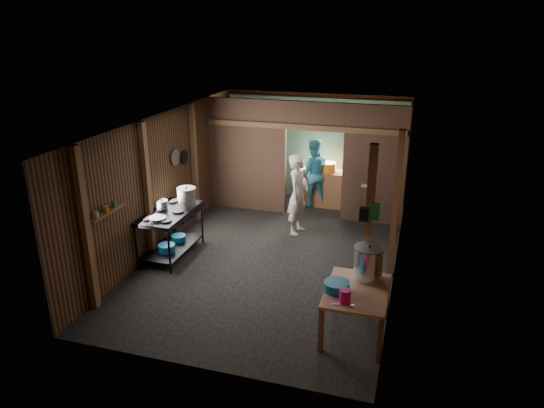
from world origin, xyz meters
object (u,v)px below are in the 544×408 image
(gas_range, at_px, (171,233))
(yellow_tub, at_px, (328,167))
(prep_table, at_px, (356,311))
(stock_pot, at_px, (368,263))
(pink_bucket, at_px, (345,296))
(cook, at_px, (298,194))
(stove_pot_large, at_px, (187,197))

(gas_range, xyz_separation_m, yellow_tub, (2.31, 3.54, 0.51))
(gas_range, height_order, yellow_tub, yellow_tub)
(gas_range, bearing_deg, prep_table, -22.58)
(gas_range, height_order, stock_pot, stock_pot)
(pink_bucket, bearing_deg, prep_table, 72.59)
(yellow_tub, bearing_deg, cook, -98.61)
(prep_table, height_order, stove_pot_large, stove_pot_large)
(stock_pot, bearing_deg, prep_table, -103.48)
(pink_bucket, xyz_separation_m, yellow_tub, (-1.28, 5.46, 0.16))
(prep_table, xyz_separation_m, stove_pot_large, (-3.54, 1.95, 0.70))
(stove_pot_large, distance_m, pink_bucket, 4.15)
(stove_pot_large, xyz_separation_m, yellow_tub, (2.14, 3.13, -0.10))
(stock_pot, height_order, pink_bucket, stock_pot)
(stove_pot_large, relative_size, pink_bucket, 1.97)
(gas_range, relative_size, cook, 0.89)
(prep_table, distance_m, cook, 3.72)
(prep_table, distance_m, stock_pot, 0.71)
(stock_pot, xyz_separation_m, yellow_tub, (-1.49, 4.70, 0.02))
(cook, bearing_deg, yellow_tub, -2.13)
(pink_bucket, relative_size, yellow_tub, 0.47)
(gas_range, bearing_deg, yellow_tub, 56.88)
(gas_range, relative_size, prep_table, 1.27)
(gas_range, xyz_separation_m, pink_bucket, (3.59, -1.92, 0.35))
(cook, bearing_deg, gas_range, 137.04)
(stock_pot, height_order, yellow_tub, stock_pot)
(gas_range, height_order, prep_table, gas_range)
(gas_range, xyz_separation_m, stock_pot, (3.80, -1.15, 0.50))
(gas_range, xyz_separation_m, stove_pot_large, (0.17, 0.41, 0.61))
(stove_pot_large, xyz_separation_m, pink_bucket, (3.42, -2.33, -0.26))
(prep_table, height_order, pink_bucket, pink_bucket)
(cook, bearing_deg, prep_table, -146.59)
(pink_bucket, bearing_deg, stock_pot, 74.56)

